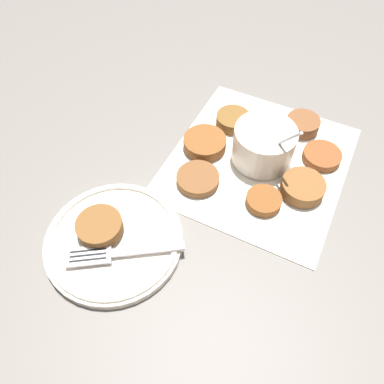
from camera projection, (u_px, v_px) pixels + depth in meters
The scene contains 13 objects.
ground_plane at pixel (239, 168), 0.64m from camera, with size 4.00×4.00×0.00m, color #605B56.
napkin at pixel (258, 161), 0.65m from camera, with size 0.34×0.32×0.00m.
sauce_bowl at pixel (263, 146), 0.63m from camera, with size 0.11×0.11×0.12m.
fritter_0 at pixel (233, 119), 0.69m from camera, with size 0.06×0.06×0.02m.
fritter_1 at pixel (303, 124), 0.68m from camera, with size 0.06×0.06×0.02m.
fritter_2 at pixel (322, 156), 0.64m from camera, with size 0.07×0.07×0.01m.
fritter_3 at pixel (303, 187), 0.60m from camera, with size 0.07×0.07×0.02m.
fritter_4 at pixel (205, 143), 0.66m from camera, with size 0.08×0.08×0.02m.
fritter_5 at pixel (264, 200), 0.59m from camera, with size 0.06×0.06×0.01m.
fritter_6 at pixel (198, 179), 0.61m from camera, with size 0.07×0.07×0.01m.
serving_plate at pixel (114, 240), 0.55m from camera, with size 0.20×0.20×0.02m.
fritter_on_plate at pixel (100, 226), 0.54m from camera, with size 0.07×0.07×0.02m.
fork at pixel (112, 253), 0.52m from camera, with size 0.12×0.14×0.00m.
Camera 1 is at (-0.39, -0.16, 0.49)m, focal length 35.00 mm.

